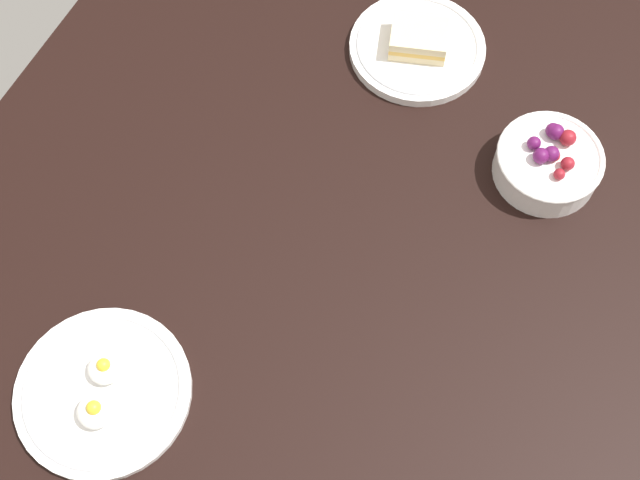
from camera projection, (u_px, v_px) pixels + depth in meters
dining_table at (320, 254)px, 108.87cm from camera, size 129.54×97.45×4.00cm
plate_sandwich at (418, 46)px, 119.48cm from camera, size 18.94×18.94×4.54cm
bowl_berries at (548, 162)px, 109.61cm from camera, size 13.66×13.66×6.13cm
plate_eggs at (102, 391)px, 98.02cm from camera, size 20.26×20.26×4.08cm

